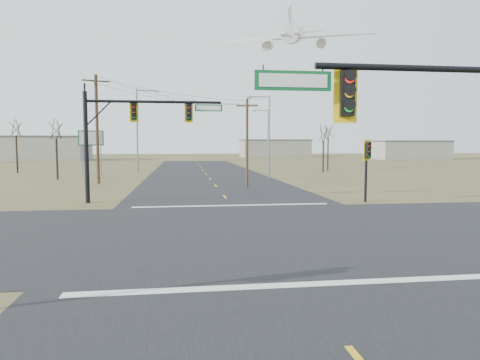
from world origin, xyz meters
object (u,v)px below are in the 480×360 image
object	(u,v)px
utility_pole_far	(97,128)
highway_sign	(91,143)
streetlight_a	(267,132)
streetlight_c	(139,126)
bare_tree_a	(56,128)
pedestal_signal_ne	(367,156)
bare_tree_b	(16,127)
streetlight_b	(267,135)
mast_arm_far	(134,123)
bare_tree_c	(324,133)
bare_tree_d	(328,131)
utility_pole_near	(247,141)

from	to	relation	value
utility_pole_far	highway_sign	size ratio (longest dim) A/B	1.90
utility_pole_far	streetlight_a	size ratio (longest dim) A/B	1.14
streetlight_a	streetlight_c	distance (m)	19.02
streetlight_c	bare_tree_a	distance (m)	12.36
pedestal_signal_ne	bare_tree_b	distance (m)	47.79
streetlight_a	streetlight_b	size ratio (longest dim) A/B	0.95
pedestal_signal_ne	streetlight_a	size ratio (longest dim) A/B	0.45
mast_arm_far	utility_pole_far	world-z (taller)	utility_pole_far
bare_tree_c	bare_tree_d	bearing A→B (deg)	62.66
bare_tree_c	mast_arm_far	bearing A→B (deg)	-128.80
bare_tree_a	bare_tree_d	bearing A→B (deg)	18.82
utility_pole_far	streetlight_c	world-z (taller)	streetlight_c
mast_arm_far	streetlight_a	distance (m)	21.12
pedestal_signal_ne	bare_tree_a	world-z (taller)	bare_tree_a
utility_pole_far	bare_tree_d	size ratio (longest dim) A/B	1.46
highway_sign	bare_tree_b	size ratio (longest dim) A/B	0.72
bare_tree_b	bare_tree_c	size ratio (longest dim) A/B	1.12
pedestal_signal_ne	bare_tree_d	size ratio (longest dim) A/B	0.58
utility_pole_near	bare_tree_b	bearing A→B (deg)	139.18
mast_arm_far	streetlight_c	world-z (taller)	streetlight_c
bare_tree_a	bare_tree_b	size ratio (longest dim) A/B	0.91
highway_sign	streetlight_b	distance (m)	28.90
utility_pole_far	bare_tree_a	distance (m)	7.60
utility_pole_far	pedestal_signal_ne	bearing A→B (deg)	-39.29
bare_tree_d	bare_tree_c	bearing A→B (deg)	-117.34
streetlight_a	bare_tree_c	xyz separation A→B (m)	(9.70, 10.06, 0.22)
streetlight_a	bare_tree_b	bearing A→B (deg)	162.26
highway_sign	utility_pole_far	bearing A→B (deg)	-91.00
mast_arm_far	bare_tree_a	world-z (taller)	mast_arm_far
pedestal_signal_ne	streetlight_a	bearing A→B (deg)	79.31
utility_pole_far	highway_sign	distance (m)	11.12
bare_tree_d	streetlight_b	bearing A→B (deg)	128.90
pedestal_signal_ne	utility_pole_near	distance (m)	12.14
streetlight_b	bare_tree_a	world-z (taller)	streetlight_b
streetlight_b	bare_tree_a	xyz separation A→B (m)	(-26.93, -20.62, 0.15)
streetlight_c	highway_sign	bearing A→B (deg)	-121.07
utility_pole_far	bare_tree_b	world-z (taller)	utility_pole_far
highway_sign	bare_tree_b	bearing A→B (deg)	132.00
utility_pole_near	bare_tree_d	world-z (taller)	utility_pole_near
bare_tree_b	highway_sign	bearing A→B (deg)	-32.59
mast_arm_far	bare_tree_d	bearing A→B (deg)	41.06
bare_tree_b	bare_tree_c	world-z (taller)	bare_tree_b
mast_arm_far	streetlight_b	bearing A→B (deg)	55.97
utility_pole_near	bare_tree_c	distance (m)	23.24
utility_pole_far	streetlight_b	bearing A→B (deg)	50.30
bare_tree_a	bare_tree_c	distance (m)	33.03
utility_pole_near	utility_pole_far	distance (m)	14.85
highway_sign	bare_tree_d	xyz separation A→B (m)	(31.65, 6.44, 1.82)
mast_arm_far	utility_pole_near	distance (m)	11.99
utility_pole_near	streetlight_c	xyz separation A→B (m)	(-11.13, 20.98, 2.12)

